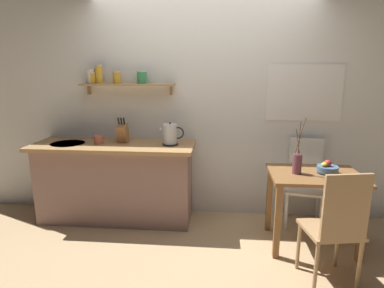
# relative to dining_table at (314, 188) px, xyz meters

# --- Properties ---
(ground_plane) EXTENTS (14.00, 14.00, 0.00)m
(ground_plane) POSITION_rel_dining_table_xyz_m (-1.13, 0.07, -0.61)
(ground_plane) COLOR tan
(back_wall) EXTENTS (6.80, 0.11, 2.70)m
(back_wall) POSITION_rel_dining_table_xyz_m (-0.93, 0.72, 0.74)
(back_wall) COLOR white
(back_wall) RESTS_ON ground_plane
(kitchen_counter) EXTENTS (1.83, 0.63, 0.92)m
(kitchen_counter) POSITION_rel_dining_table_xyz_m (-2.13, 0.39, -0.15)
(kitchen_counter) COLOR gray
(kitchen_counter) RESTS_ON ground_plane
(wall_shelf) EXTENTS (1.08, 0.20, 0.34)m
(wall_shelf) POSITION_rel_dining_table_xyz_m (-2.11, 0.57, 1.01)
(wall_shelf) COLOR tan
(dining_table) EXTENTS (0.86, 0.63, 0.76)m
(dining_table) POSITION_rel_dining_table_xyz_m (0.00, 0.00, 0.00)
(dining_table) COLOR brown
(dining_table) RESTS_ON ground_plane
(dining_chair_near) EXTENTS (0.48, 0.46, 1.00)m
(dining_chair_near) POSITION_rel_dining_table_xyz_m (0.00, -0.64, -0.06)
(dining_chair_near) COLOR tan
(dining_chair_near) RESTS_ON ground_plane
(dining_chair_far) EXTENTS (0.48, 0.47, 0.98)m
(dining_chair_far) POSITION_rel_dining_table_xyz_m (0.04, 0.50, -0.08)
(dining_chair_far) COLOR white
(dining_chair_far) RESTS_ON ground_plane
(fruit_bowl) EXTENTS (0.20, 0.20, 0.13)m
(fruit_bowl) POSITION_rel_dining_table_xyz_m (0.11, 0.02, 0.20)
(fruit_bowl) COLOR #51759E
(fruit_bowl) RESTS_ON dining_table
(twig_vase) EXTENTS (0.10, 0.09, 0.54)m
(twig_vase) POSITION_rel_dining_table_xyz_m (-0.18, -0.01, 0.25)
(twig_vase) COLOR brown
(twig_vase) RESTS_ON dining_table
(electric_kettle) EXTENTS (0.27, 0.18, 0.26)m
(electric_kettle) POSITION_rel_dining_table_xyz_m (-1.48, 0.38, 0.42)
(electric_kettle) COLOR black
(electric_kettle) RESTS_ON kitchen_counter
(knife_block) EXTENTS (0.11, 0.18, 0.29)m
(knife_block) POSITION_rel_dining_table_xyz_m (-2.04, 0.45, 0.42)
(knife_block) COLOR #9E6B3D
(knife_block) RESTS_ON kitchen_counter
(coffee_mug_by_sink) EXTENTS (0.13, 0.09, 0.09)m
(coffee_mug_by_sink) POSITION_rel_dining_table_xyz_m (-2.30, 0.37, 0.36)
(coffee_mug_by_sink) COLOR #C6664C
(coffee_mug_by_sink) RESTS_ON kitchen_counter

